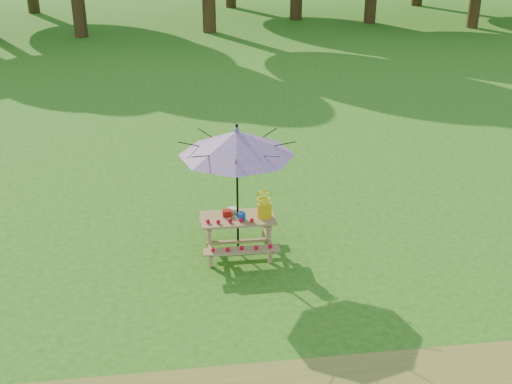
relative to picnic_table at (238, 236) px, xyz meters
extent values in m
plane|color=#216B14|center=(2.56, -0.61, -0.33)|extent=(120.00, 120.00, 0.00)
cube|color=olive|center=(2.56, -3.41, -0.32)|extent=(120.00, 1.20, 0.01)
cube|color=olive|center=(0.00, 0.00, 0.32)|extent=(1.20, 0.62, 0.04)
cube|color=olive|center=(0.00, -0.55, 0.03)|extent=(1.20, 0.22, 0.04)
cube|color=olive|center=(0.00, 0.55, 0.03)|extent=(1.20, 0.22, 0.04)
cylinder|color=black|center=(0.00, 0.00, 0.80)|extent=(0.04, 0.04, 2.25)
cone|color=#1C6BA2|center=(0.00, 0.00, 1.62)|extent=(2.05, 2.05, 0.39)
sphere|color=#1C6BA2|center=(0.00, 0.00, 1.84)|extent=(0.08, 0.08, 0.08)
cube|color=#AA130D|center=(-0.17, 0.08, 0.39)|extent=(0.14, 0.12, 0.10)
cylinder|color=#13419E|center=(0.05, -0.11, 0.41)|extent=(0.13, 0.13, 0.13)
cube|color=white|center=(-0.07, 0.21, 0.38)|extent=(0.13, 0.13, 0.07)
cylinder|color=#EFB30C|center=(0.43, -0.05, 0.46)|extent=(0.24, 0.24, 0.24)
imported|color=#FFFA28|center=(0.43, -0.05, 0.70)|extent=(0.33, 0.29, 0.36)
camera|label=1|loc=(-0.94, -9.27, 5.00)|focal=45.00mm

